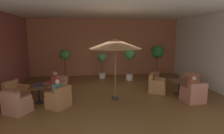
{
  "coord_description": "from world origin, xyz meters",
  "views": [
    {
      "loc": [
        -1.09,
        -8.26,
        2.76
      ],
      "look_at": [
        0.0,
        0.41,
        1.2
      ],
      "focal_mm": 28.85,
      "sensor_mm": 36.0,
      "label": 1
    }
  ],
  "objects_px": {
    "cafe_table_front_right": "(179,84)",
    "potted_tree_right_corner": "(130,58)",
    "open_laptop": "(38,86)",
    "potted_tree_left_corner": "(102,62)",
    "armchair_front_right_east": "(193,95)",
    "patron_by_window": "(193,85)",
    "armchair_front_left_south": "(56,88)",
    "cafe_table_front_left": "(39,91)",
    "potted_tree_mid_right": "(158,55)",
    "patio_umbrella_tall_red": "(115,44)",
    "armchair_front_left_west": "(16,93)",
    "armchair_front_left_east": "(59,99)",
    "armchair_front_left_north": "(17,105)",
    "armchair_front_right_north": "(156,86)",
    "patron_blue_shirt": "(55,79)",
    "iced_drink_cup": "(36,85)",
    "patron_with_friend": "(58,89)",
    "armchair_front_right_south": "(189,84)",
    "potted_tree_mid_left": "(65,59)"
  },
  "relations": [
    {
      "from": "armchair_front_left_west",
      "to": "potted_tree_mid_left",
      "type": "distance_m",
      "value": 3.58
    },
    {
      "from": "cafe_table_front_left",
      "to": "armchair_front_left_west",
      "type": "bearing_deg",
      "value": 159.51
    },
    {
      "from": "armchair_front_left_north",
      "to": "open_laptop",
      "type": "bearing_deg",
      "value": 61.49
    },
    {
      "from": "armchair_front_left_south",
      "to": "cafe_table_front_right",
      "type": "distance_m",
      "value": 5.77
    },
    {
      "from": "cafe_table_front_left",
      "to": "open_laptop",
      "type": "bearing_deg",
      "value": -69.41
    },
    {
      "from": "armchair_front_right_east",
      "to": "patron_by_window",
      "type": "xyz_separation_m",
      "value": [
        -0.0,
        0.05,
        0.4
      ]
    },
    {
      "from": "patio_umbrella_tall_red",
      "to": "potted_tree_mid_left",
      "type": "bearing_deg",
      "value": 127.04
    },
    {
      "from": "armchair_front_right_north",
      "to": "patron_by_window",
      "type": "relative_size",
      "value": 1.55
    },
    {
      "from": "armchair_front_left_south",
      "to": "potted_tree_left_corner",
      "type": "xyz_separation_m",
      "value": [
        2.36,
        2.98,
        0.77
      ]
    },
    {
      "from": "armchair_front_left_west",
      "to": "armchair_front_right_east",
      "type": "bearing_deg",
      "value": -8.76
    },
    {
      "from": "cafe_table_front_right",
      "to": "iced_drink_cup",
      "type": "relative_size",
      "value": 7.24
    },
    {
      "from": "potted_tree_mid_left",
      "to": "patron_by_window",
      "type": "xyz_separation_m",
      "value": [
        5.69,
        -4.05,
        -0.67
      ]
    },
    {
      "from": "armchair_front_right_east",
      "to": "patron_with_friend",
      "type": "xyz_separation_m",
      "value": [
        -5.47,
        0.15,
        0.42
      ]
    },
    {
      "from": "cafe_table_front_left",
      "to": "potted_tree_mid_right",
      "type": "xyz_separation_m",
      "value": [
        6.51,
        3.8,
        1.0
      ]
    },
    {
      "from": "cafe_table_front_left",
      "to": "patron_with_friend",
      "type": "relative_size",
      "value": 1.05
    },
    {
      "from": "cafe_table_front_right",
      "to": "patio_umbrella_tall_red",
      "type": "height_order",
      "value": "patio_umbrella_tall_red"
    },
    {
      "from": "patron_by_window",
      "to": "potted_tree_mid_right",
      "type": "bearing_deg",
      "value": 87.82
    },
    {
      "from": "potted_tree_left_corner",
      "to": "iced_drink_cup",
      "type": "height_order",
      "value": "potted_tree_left_corner"
    },
    {
      "from": "armchair_front_left_north",
      "to": "cafe_table_front_right",
      "type": "xyz_separation_m",
      "value": [
        6.75,
        1.26,
        0.19
      ]
    },
    {
      "from": "cafe_table_front_left",
      "to": "potted_tree_mid_right",
      "type": "distance_m",
      "value": 7.61
    },
    {
      "from": "armchair_front_left_north",
      "to": "patio_umbrella_tall_red",
      "type": "bearing_deg",
      "value": 15.16
    },
    {
      "from": "patron_blue_shirt",
      "to": "iced_drink_cup",
      "type": "bearing_deg",
      "value": -124.37
    },
    {
      "from": "armchair_front_left_west",
      "to": "armchair_front_right_south",
      "type": "distance_m",
      "value": 8.15
    },
    {
      "from": "armchair_front_left_south",
      "to": "armchair_front_right_north",
      "type": "xyz_separation_m",
      "value": [
        4.78,
        -0.24,
        0.01
      ]
    },
    {
      "from": "armchair_front_right_north",
      "to": "armchair_front_left_south",
      "type": "bearing_deg",
      "value": 177.11
    },
    {
      "from": "patio_umbrella_tall_red",
      "to": "open_laptop",
      "type": "height_order",
      "value": "patio_umbrella_tall_red"
    },
    {
      "from": "patio_umbrella_tall_red",
      "to": "potted_tree_right_corner",
      "type": "bearing_deg",
      "value": 67.2
    },
    {
      "from": "cafe_table_front_right",
      "to": "armchair_front_right_north",
      "type": "bearing_deg",
      "value": 154.58
    },
    {
      "from": "potted_tree_mid_left",
      "to": "potted_tree_right_corner",
      "type": "relative_size",
      "value": 0.98
    },
    {
      "from": "armchair_front_left_south",
      "to": "armchair_front_right_south",
      "type": "height_order",
      "value": "same"
    },
    {
      "from": "armchair_front_right_south",
      "to": "patron_blue_shirt",
      "type": "relative_size",
      "value": 1.56
    },
    {
      "from": "armchair_front_left_north",
      "to": "potted_tree_right_corner",
      "type": "relative_size",
      "value": 0.51
    },
    {
      "from": "patron_blue_shirt",
      "to": "open_laptop",
      "type": "distance_m",
      "value": 1.08
    },
    {
      "from": "armchair_front_left_east",
      "to": "potted_tree_mid_left",
      "type": "relative_size",
      "value": 0.53
    },
    {
      "from": "patron_blue_shirt",
      "to": "potted_tree_mid_right",
      "type": "bearing_deg",
      "value": 25.54
    },
    {
      "from": "armchair_front_left_west",
      "to": "potted_tree_left_corner",
      "type": "xyz_separation_m",
      "value": [
        3.93,
        3.56,
        0.77
      ]
    },
    {
      "from": "open_laptop",
      "to": "potted_tree_left_corner",
      "type": "bearing_deg",
      "value": 54.12
    },
    {
      "from": "cafe_table_front_left",
      "to": "armchair_front_right_north",
      "type": "bearing_deg",
      "value": 7.8
    },
    {
      "from": "potted_tree_left_corner",
      "to": "open_laptop",
      "type": "height_order",
      "value": "potted_tree_left_corner"
    },
    {
      "from": "cafe_table_front_left",
      "to": "potted_tree_left_corner",
      "type": "relative_size",
      "value": 0.42
    },
    {
      "from": "armchair_front_left_east",
      "to": "cafe_table_front_right",
      "type": "bearing_deg",
      "value": 9.59
    },
    {
      "from": "cafe_table_front_right",
      "to": "potted_tree_right_corner",
      "type": "distance_m",
      "value": 3.53
    },
    {
      "from": "armchair_front_left_north",
      "to": "patron_blue_shirt",
      "type": "bearing_deg",
      "value": 62.18
    },
    {
      "from": "potted_tree_left_corner",
      "to": "patron_with_friend",
      "type": "xyz_separation_m",
      "value": [
        -2.02,
        -4.55,
        -0.35
      ]
    },
    {
      "from": "armchair_front_right_east",
      "to": "armchair_front_right_south",
      "type": "xyz_separation_m",
      "value": [
        0.75,
        1.61,
        0.01
      ]
    },
    {
      "from": "armchair_front_left_south",
      "to": "patron_by_window",
      "type": "relative_size",
      "value": 1.57
    },
    {
      "from": "armchair_front_left_north",
      "to": "armchair_front_right_north",
      "type": "bearing_deg",
      "value": 16.38
    },
    {
      "from": "armchair_front_left_east",
      "to": "armchair_front_right_east",
      "type": "height_order",
      "value": "armchair_front_right_east"
    },
    {
      "from": "potted_tree_left_corner",
      "to": "potted_tree_mid_right",
      "type": "relative_size",
      "value": 0.8
    },
    {
      "from": "potted_tree_mid_left",
      "to": "potted_tree_mid_right",
      "type": "height_order",
      "value": "potted_tree_mid_right"
    }
  ]
}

